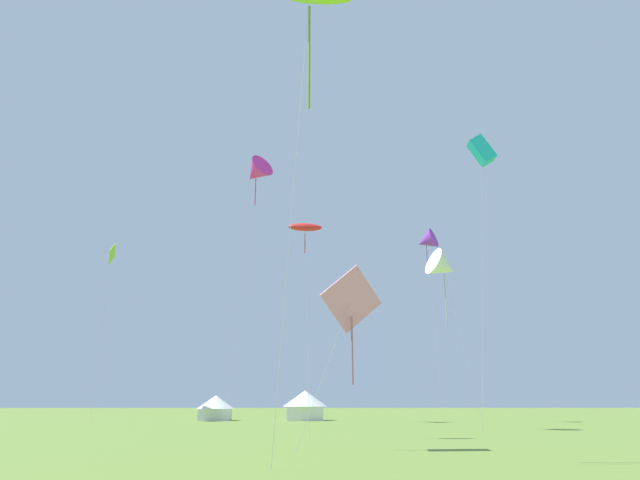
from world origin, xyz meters
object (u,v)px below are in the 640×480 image
kite_white_delta (444,266)px  kite_red_parafoil (305,228)px  kite_pink_diamond (351,302)px  kite_magenta_delta (256,172)px  kite_cyan_box (482,151)px  festival_tent_center (305,404)px  festival_tent_left (216,406)px  kite_lime_diamond (112,255)px  kite_purple_delta (426,241)px

kite_white_delta → kite_red_parafoil: bearing=-137.5°
kite_pink_diamond → kite_magenta_delta: (-7.81, 33.79, 20.91)m
kite_cyan_box → festival_tent_center: (-12.62, 27.12, -17.63)m
kite_white_delta → festival_tent_left: 31.32m
kite_lime_diamond → kite_cyan_box: bearing=-36.0°
kite_magenta_delta → festival_tent_left: kite_magenta_delta is taller
kite_cyan_box → kite_lime_diamond: (-34.84, 25.29, -1.35)m
kite_cyan_box → festival_tent_center: size_ratio=4.21×
kite_pink_diamond → festival_tent_center: kite_pink_diamond is taller
kite_red_parafoil → kite_white_delta: kite_white_delta is taller
festival_tent_left → kite_purple_delta: bearing=-11.4°
kite_red_parafoil → kite_white_delta: bearing=42.5°
kite_purple_delta → festival_tent_left: kite_purple_delta is taller
kite_lime_diamond → festival_tent_left: bearing=8.4°
kite_white_delta → kite_magenta_delta: bearing=136.3°
kite_red_parafoil → festival_tent_left: (-9.68, 30.96, -10.75)m
kite_lime_diamond → festival_tent_center: 27.60m
kite_magenta_delta → kite_lime_diamond: size_ratio=1.49×
kite_red_parafoil → kite_magenta_delta: size_ratio=0.44×
festival_tent_left → festival_tent_center: 9.80m
kite_purple_delta → kite_white_delta: 17.72m
kite_white_delta → kite_lime_diamond: 38.63m
kite_cyan_box → festival_tent_center: bearing=115.0°
kite_white_delta → festival_tent_left: bearing=134.9°
kite_cyan_box → kite_red_parafoil: (-12.74, -3.84, -7.18)m
kite_pink_diamond → kite_cyan_box: (10.62, 11.53, 13.14)m
kite_purple_delta → kite_lime_diamond: (-35.58, 2.85, -1.12)m
kite_purple_delta → festival_tent_left: bearing=168.6°
kite_cyan_box → festival_tent_center: kite_cyan_box is taller
kite_lime_diamond → kite_red_parafoil: bearing=-52.8°
kite_pink_diamond → kite_red_parafoil: size_ratio=0.62×
kite_purple_delta → kite_magenta_delta: bearing=-179.5°
kite_cyan_box → kite_white_delta: kite_cyan_box is taller
kite_pink_diamond → kite_magenta_delta: size_ratio=0.27×
kite_pink_diamond → kite_lime_diamond: (-24.21, 36.82, 11.79)m
kite_red_parafoil → kite_magenta_delta: kite_magenta_delta is taller
kite_purple_delta → festival_tent_center: size_ratio=4.21×
kite_cyan_box → festival_tent_left: bearing=129.6°
kite_red_parafoil → kite_magenta_delta: bearing=102.3°
kite_cyan_box → kite_pink_diamond: bearing=-132.7°
festival_tent_center → kite_red_parafoil: bearing=-90.2°
kite_magenta_delta → kite_lime_diamond: kite_magenta_delta is taller
kite_white_delta → kite_magenta_delta: (-16.74, 15.98, 14.87)m
kite_red_parafoil → kite_lime_diamond: 37.02m
festival_tent_left → kite_pink_diamond: bearing=-73.0°
kite_red_parafoil → kite_magenta_delta: 30.62m
kite_red_parafoil → festival_tent_center: size_ratio=2.59×
kite_red_parafoil → kite_purple_delta: (13.49, 26.28, 6.94)m
kite_pink_diamond → kite_cyan_box: kite_cyan_box is taller
kite_red_parafoil → festival_tent_center: 32.68m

